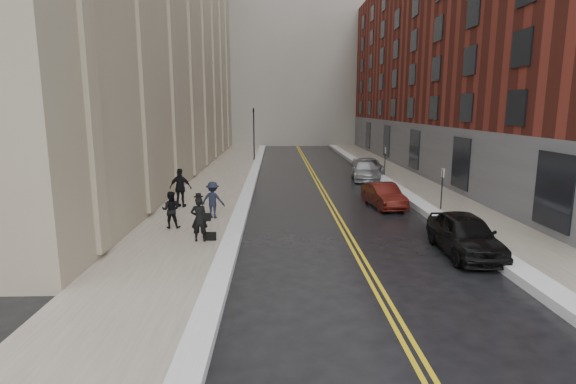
{
  "coord_description": "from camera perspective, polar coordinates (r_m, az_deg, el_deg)",
  "views": [
    {
      "loc": [
        -0.46,
        -14.03,
        5.21
      ],
      "look_at": [
        0.06,
        5.15,
        1.6
      ],
      "focal_mm": 28.0,
      "sensor_mm": 36.0,
      "label": 1
    }
  ],
  "objects": [
    {
      "name": "parking_sign_far",
      "position": [
        35.25,
        12.22,
        4.14
      ],
      "size": [
        0.06,
        0.35,
        2.23
      ],
      "color": "black",
      "rests_on": "ground"
    },
    {
      "name": "lane_stripe_a",
      "position": [
        30.61,
        3.8,
        0.84
      ],
      "size": [
        0.12,
        64.0,
        0.01
      ],
      "primitive_type": "cube",
      "color": "gold",
      "rests_on": "ground"
    },
    {
      "name": "car_maroon",
      "position": [
        24.31,
        12.06,
        -0.43
      ],
      "size": [
        1.78,
        3.98,
        1.27
      ],
      "primitive_type": "imported",
      "rotation": [
        0.0,
        0.0,
        0.12
      ],
      "color": "#3F0F0B",
      "rests_on": "ground"
    },
    {
      "name": "car_silver_far",
      "position": [
        35.99,
        10.12,
        3.21
      ],
      "size": [
        2.52,
        4.84,
        1.3
      ],
      "primitive_type": "imported",
      "rotation": [
        0.0,
        0.0,
        -0.08
      ],
      "color": "#93969B",
      "rests_on": "ground"
    },
    {
      "name": "traffic_signal",
      "position": [
        44.13,
        -4.36,
        7.87
      ],
      "size": [
        0.18,
        0.15,
        5.2
      ],
      "color": "black",
      "rests_on": "ground"
    },
    {
      "name": "pedestrian_b",
      "position": [
        21.09,
        -9.52,
        -0.99
      ],
      "size": [
        1.21,
        0.84,
        1.71
      ],
      "primitive_type": "imported",
      "rotation": [
        0.0,
        0.0,
        2.95
      ],
      "color": "black",
      "rests_on": "sidewalk_left"
    },
    {
      "name": "tower_far_right",
      "position": [
        83.04,
        9.2,
        22.19
      ],
      "size": [
        22.0,
        18.0,
        44.0
      ],
      "primitive_type": "cube",
      "color": "slate",
      "rests_on": "ground"
    },
    {
      "name": "ground",
      "position": [
        14.97,
        0.32,
        -9.71
      ],
      "size": [
        160.0,
        160.0,
        0.0
      ],
      "primitive_type": "plane",
      "color": "black",
      "rests_on": "ground"
    },
    {
      "name": "pedestrian_c",
      "position": [
        23.71,
        -13.48,
        0.51
      ],
      "size": [
        1.25,
        0.71,
        2.0
      ],
      "primitive_type": "imported",
      "rotation": [
        0.0,
        0.0,
        2.94
      ],
      "color": "black",
      "rests_on": "sidewalk_left"
    },
    {
      "name": "car_black",
      "position": [
        17.37,
        21.56,
        -5.0
      ],
      "size": [
        1.88,
        4.42,
        1.49
      ],
      "primitive_type": "imported",
      "rotation": [
        0.0,
        0.0,
        -0.03
      ],
      "color": "black",
      "rests_on": "ground"
    },
    {
      "name": "pedestrian_main",
      "position": [
        17.49,
        -11.21,
        -3.4
      ],
      "size": [
        0.64,
        0.42,
        1.74
      ],
      "primitive_type": "imported",
      "rotation": [
        0.0,
        0.0,
        3.15
      ],
      "color": "black",
      "rests_on": "sidewalk_left"
    },
    {
      "name": "snow_ridge_right",
      "position": [
        31.39,
        12.51,
        1.13
      ],
      "size": [
        0.85,
        60.8,
        0.3
      ],
      "primitive_type": "cube",
      "color": "white",
      "rests_on": "ground"
    },
    {
      "name": "pedestrian_a",
      "position": [
        19.72,
        -14.66,
        -2.19
      ],
      "size": [
        0.77,
        0.6,
        1.59
      ],
      "primitive_type": "imported",
      "rotation": [
        0.0,
        0.0,
        3.14
      ],
      "color": "black",
      "rests_on": "sidewalk_left"
    },
    {
      "name": "sidewalk_right",
      "position": [
        31.9,
        15.73,
        0.99
      ],
      "size": [
        3.0,
        64.0,
        0.15
      ],
      "primitive_type": "cube",
      "color": "gray",
      "rests_on": "ground"
    },
    {
      "name": "lane_stripe_b",
      "position": [
        30.63,
        4.25,
        0.84
      ],
      "size": [
        0.12,
        64.0,
        0.01
      ],
      "primitive_type": "cube",
      "color": "gold",
      "rests_on": "ground"
    },
    {
      "name": "building_right",
      "position": [
        41.33,
        25.13,
        14.95
      ],
      "size": [
        14.0,
        50.0,
        18.0
      ],
      "primitive_type": "cube",
      "color": "maroon",
      "rests_on": "ground"
    },
    {
      "name": "parking_sign_near",
      "position": [
        23.87,
        18.98,
        0.78
      ],
      "size": [
        0.06,
        0.35,
        2.23
      ],
      "color": "black",
      "rests_on": "ground"
    },
    {
      "name": "sidewalk_left",
      "position": [
        30.73,
        -9.08,
        0.9
      ],
      "size": [
        4.0,
        64.0,
        0.15
      ],
      "primitive_type": "cube",
      "color": "gray",
      "rests_on": "ground"
    },
    {
      "name": "car_silver_near",
      "position": [
        33.42,
        9.79,
        2.7
      ],
      "size": [
        2.36,
        4.8,
        1.34
      ],
      "primitive_type": "imported",
      "rotation": [
        0.0,
        0.0,
        -0.11
      ],
      "color": "#A3A6AA",
      "rests_on": "ground"
    },
    {
      "name": "snow_ridge_left",
      "position": [
        30.5,
        -4.79,
        1.03
      ],
      "size": [
        0.7,
        60.8,
        0.26
      ],
      "primitive_type": "cube",
      "color": "white",
      "rests_on": "ground"
    }
  ]
}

